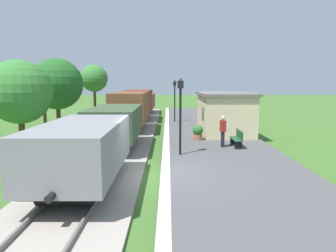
{
  "coord_description": "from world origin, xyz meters",
  "views": [
    {
      "loc": [
        0.5,
        -11.61,
        3.74
      ],
      "look_at": [
        0.44,
        5.64,
        1.28
      ],
      "focal_mm": 32.98,
      "sensor_mm": 36.0,
      "label": 1
    }
  ],
  "objects_px": {
    "tree_field_left": "(45,87)",
    "tree_trackside_mid": "(21,92)",
    "tree_field_distant": "(95,79)",
    "freight_train": "(132,111)",
    "station_hut": "(225,113)",
    "tree_trackside_far": "(58,84)",
    "person_waiting": "(224,130)",
    "potted_planter": "(199,132)",
    "lamp_post_far": "(176,93)",
    "lamp_post_near": "(182,102)",
    "bench_near_hut": "(238,138)"
  },
  "relations": [
    {
      "from": "tree_field_distant",
      "to": "person_waiting",
      "type": "bearing_deg",
      "value": -56.33
    },
    {
      "from": "station_hut",
      "to": "lamp_post_far",
      "type": "distance_m",
      "value": 6.95
    },
    {
      "from": "tree_trackside_mid",
      "to": "lamp_post_far",
      "type": "bearing_deg",
      "value": 59.11
    },
    {
      "from": "tree_field_left",
      "to": "tree_field_distant",
      "type": "bearing_deg",
      "value": 60.24
    },
    {
      "from": "person_waiting",
      "to": "lamp_post_far",
      "type": "xyz_separation_m",
      "value": [
        -2.37,
        10.82,
        1.62
      ]
    },
    {
      "from": "freight_train",
      "to": "person_waiting",
      "type": "bearing_deg",
      "value": -51.26
    },
    {
      "from": "station_hut",
      "to": "lamp_post_near",
      "type": "bearing_deg",
      "value": -116.69
    },
    {
      "from": "freight_train",
      "to": "potted_planter",
      "type": "xyz_separation_m",
      "value": [
        4.71,
        -5.22,
        -0.8
      ]
    },
    {
      "from": "potted_planter",
      "to": "lamp_post_far",
      "type": "distance_m",
      "value": 9.06
    },
    {
      "from": "tree_field_distant",
      "to": "freight_train",
      "type": "bearing_deg",
      "value": -61.12
    },
    {
      "from": "tree_trackside_mid",
      "to": "tree_trackside_far",
      "type": "height_order",
      "value": "tree_trackside_far"
    },
    {
      "from": "station_hut",
      "to": "tree_trackside_far",
      "type": "relative_size",
      "value": 1.1
    },
    {
      "from": "tree_field_left",
      "to": "lamp_post_far",
      "type": "bearing_deg",
      "value": 1.61
    },
    {
      "from": "potted_planter",
      "to": "tree_trackside_mid",
      "type": "distance_m",
      "value": 9.98
    },
    {
      "from": "lamp_post_near",
      "to": "tree_trackside_mid",
      "type": "bearing_deg",
      "value": -179.25
    },
    {
      "from": "lamp_post_far",
      "to": "bench_near_hut",
      "type": "bearing_deg",
      "value": -73.57
    },
    {
      "from": "station_hut",
      "to": "person_waiting",
      "type": "height_order",
      "value": "station_hut"
    },
    {
      "from": "lamp_post_far",
      "to": "tree_field_left",
      "type": "relative_size",
      "value": 0.73
    },
    {
      "from": "station_hut",
      "to": "tree_field_distant",
      "type": "bearing_deg",
      "value": 136.07
    },
    {
      "from": "person_waiting",
      "to": "potted_planter",
      "type": "distance_m",
      "value": 2.43
    },
    {
      "from": "person_waiting",
      "to": "tree_trackside_mid",
      "type": "bearing_deg",
      "value": 1.18
    },
    {
      "from": "bench_near_hut",
      "to": "lamp_post_near",
      "type": "bearing_deg",
      "value": -150.34
    },
    {
      "from": "person_waiting",
      "to": "station_hut",
      "type": "bearing_deg",
      "value": -110.42
    },
    {
      "from": "lamp_post_near",
      "to": "tree_trackside_mid",
      "type": "distance_m",
      "value": 7.6
    },
    {
      "from": "lamp_post_near",
      "to": "tree_field_distant",
      "type": "bearing_deg",
      "value": 115.02
    },
    {
      "from": "bench_near_hut",
      "to": "potted_planter",
      "type": "relative_size",
      "value": 1.64
    },
    {
      "from": "tree_field_left",
      "to": "tree_trackside_mid",
      "type": "bearing_deg",
      "value": -72.77
    },
    {
      "from": "freight_train",
      "to": "tree_field_left",
      "type": "xyz_separation_m",
      "value": [
        -7.93,
        3.2,
        1.81
      ]
    },
    {
      "from": "bench_near_hut",
      "to": "person_waiting",
      "type": "distance_m",
      "value": 0.93
    },
    {
      "from": "freight_train",
      "to": "station_hut",
      "type": "distance_m",
      "value": 7.24
    },
    {
      "from": "freight_train",
      "to": "bench_near_hut",
      "type": "bearing_deg",
      "value": -47.41
    },
    {
      "from": "bench_near_hut",
      "to": "tree_trackside_far",
      "type": "height_order",
      "value": "tree_trackside_far"
    },
    {
      "from": "freight_train",
      "to": "potted_planter",
      "type": "distance_m",
      "value": 7.08
    },
    {
      "from": "bench_near_hut",
      "to": "tree_field_distant",
      "type": "relative_size",
      "value": 0.27
    },
    {
      "from": "person_waiting",
      "to": "bench_near_hut",
      "type": "bearing_deg",
      "value": 174.15
    },
    {
      "from": "lamp_post_far",
      "to": "tree_trackside_mid",
      "type": "bearing_deg",
      "value": -120.89
    },
    {
      "from": "tree_trackside_far",
      "to": "tree_field_distant",
      "type": "height_order",
      "value": "tree_field_distant"
    },
    {
      "from": "tree_trackside_mid",
      "to": "tree_field_distant",
      "type": "height_order",
      "value": "tree_field_distant"
    },
    {
      "from": "person_waiting",
      "to": "tree_trackside_mid",
      "type": "height_order",
      "value": "tree_trackside_mid"
    },
    {
      "from": "tree_trackside_mid",
      "to": "tree_field_distant",
      "type": "relative_size",
      "value": 0.86
    },
    {
      "from": "potted_planter",
      "to": "tree_trackside_far",
      "type": "relative_size",
      "value": 0.17
    },
    {
      "from": "potted_planter",
      "to": "tree_field_distant",
      "type": "relative_size",
      "value": 0.17
    },
    {
      "from": "tree_field_left",
      "to": "tree_field_distant",
      "type": "height_order",
      "value": "tree_field_distant"
    },
    {
      "from": "lamp_post_far",
      "to": "tree_field_distant",
      "type": "distance_m",
      "value": 9.85
    },
    {
      "from": "person_waiting",
      "to": "potted_planter",
      "type": "bearing_deg",
      "value": -70.65
    },
    {
      "from": "tree_field_left",
      "to": "bench_near_hut",
      "type": "bearing_deg",
      "value": -35.6
    },
    {
      "from": "freight_train",
      "to": "tree_field_distant",
      "type": "bearing_deg",
      "value": 118.88
    },
    {
      "from": "station_hut",
      "to": "tree_trackside_far",
      "type": "distance_m",
      "value": 11.39
    },
    {
      "from": "station_hut",
      "to": "bench_near_hut",
      "type": "xyz_separation_m",
      "value": [
        -0.13,
        -4.77,
        -0.93
      ]
    },
    {
      "from": "person_waiting",
      "to": "lamp_post_near",
      "type": "xyz_separation_m",
      "value": [
        -2.37,
        -1.76,
        1.62
      ]
    }
  ]
}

